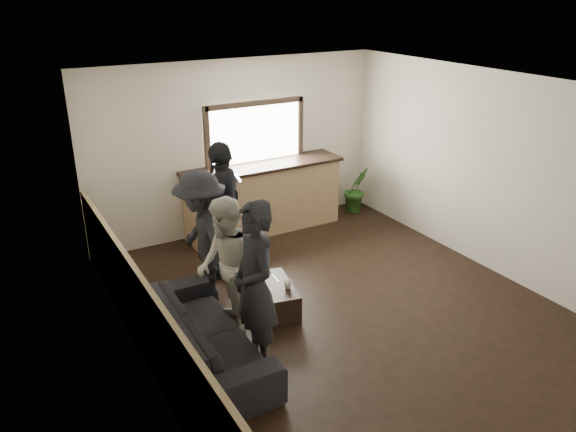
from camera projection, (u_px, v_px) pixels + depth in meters
ground at (340, 307)px, 7.19m from camera, size 5.00×6.00×0.01m
room_shell at (290, 211)px, 6.30m from camera, size 5.01×6.01×2.80m
bar_counter at (263, 194)px, 9.25m from camera, size 2.70×0.68×2.13m
sofa at (205, 334)px, 6.08m from camera, size 0.90×2.21×0.64m
coffee_table at (274, 298)px, 7.05m from camera, size 0.62×0.90×0.37m
cup_a at (259, 277)px, 7.08m from camera, size 0.15×0.15×0.09m
cup_b at (288, 285)px, 6.89m from camera, size 0.10×0.10×0.09m
potted_plant at (356, 189)px, 10.12m from camera, size 0.47×0.38×0.83m
person_a at (255, 287)px, 5.79m from camera, size 0.52×0.72×1.88m
person_b at (226, 268)px, 6.41m from camera, size 0.77×0.91×1.66m
person_c at (202, 240)px, 6.99m from camera, size 0.79×1.22×1.78m
person_d at (223, 210)px, 7.69m from camera, size 1.10×1.17×1.94m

